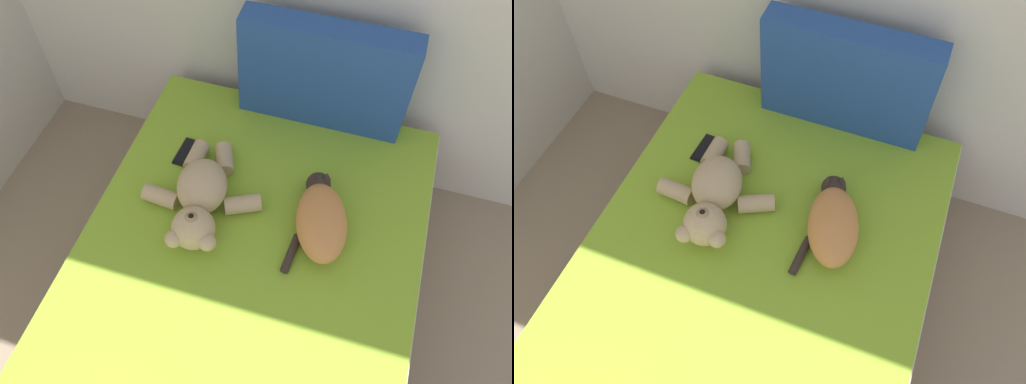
% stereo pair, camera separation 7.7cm
% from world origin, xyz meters
% --- Properties ---
extents(bed, '(1.33, 1.94, 0.50)m').
position_xyz_m(bed, '(1.45, 3.05, 0.25)').
color(bed, brown).
rests_on(bed, ground_plane).
extents(patterned_cushion, '(0.71, 0.13, 0.48)m').
position_xyz_m(patterned_cushion, '(1.55, 3.93, 0.75)').
color(patterned_cushion, '#264C99').
rests_on(patterned_cushion, bed).
extents(cat, '(0.27, 0.44, 0.15)m').
position_xyz_m(cat, '(1.69, 3.36, 0.58)').
color(cat, '#D18447').
rests_on(cat, bed).
extents(teddy_bear, '(0.47, 0.55, 0.18)m').
position_xyz_m(teddy_bear, '(1.22, 3.31, 0.58)').
color(teddy_bear, tan).
rests_on(teddy_bear, bed).
extents(cell_phone, '(0.08, 0.15, 0.01)m').
position_xyz_m(cell_phone, '(1.06, 3.55, 0.51)').
color(cell_phone, black).
rests_on(cell_phone, bed).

